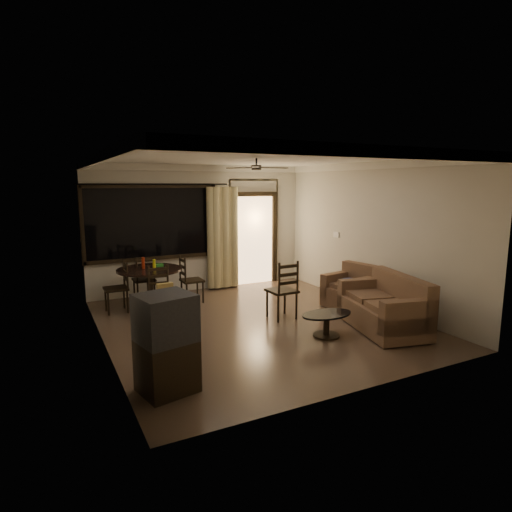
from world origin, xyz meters
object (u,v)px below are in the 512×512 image
dining_chair_south (162,303)px  dining_chair_north (144,288)px  armchair (351,290)px  dining_chair_west (117,297)px  coffee_table (327,321)px  dining_table (150,277)px  tv_cabinet (166,343)px  side_chair (282,301)px  dining_chair_east (192,289)px  sofa (386,308)px

dining_chair_south → dining_chair_north: bearing=90.0°
armchair → dining_chair_west: bearing=147.3°
dining_chair_south → coffee_table: bearing=-44.2°
dining_chair_north → armchair: (3.51, -2.26, 0.06)m
dining_table → dining_chair_north: 0.61m
dining_chair_west → dining_chair_north: bearing=129.1°
dining_chair_north → tv_cabinet: size_ratio=0.82×
side_chair → dining_chair_east: bearing=-59.9°
armchair → coffee_table: size_ratio=1.10×
coffee_table → dining_chair_west: bearing=133.5°
dining_chair_east → dining_chair_north: size_ratio=1.00×
tv_cabinet → coffee_table: bearing=0.9°
dining_chair_north → armchair: dining_chair_north is taller
dining_chair_east → sofa: bearing=-142.6°
dining_chair_north → sofa: (3.18, -3.54, 0.07)m
coffee_table → dining_chair_east: bearing=113.6°
dining_chair_east → dining_chair_west: bearing=90.0°
dining_table → armchair: dining_table is taller
coffee_table → side_chair: 1.14m
tv_cabinet → armchair: (4.15, 1.76, -0.24)m
armchair → coffee_table: armchair is taller
dining_chair_north → coffee_table: (2.09, -3.38, -0.03)m
dining_chair_east → side_chair: (1.10, -1.75, 0.03)m
coffee_table → armchair: bearing=38.4°
dining_chair_north → dining_chair_east: bearing=148.7°
dining_chair_west → coffee_table: dining_chair_west is taller
dining_table → dining_chair_south: dining_table is taller
dining_table → side_chair: 2.63m
sofa → dining_chair_south: bearing=159.4°
armchair → dining_chair_south: bearing=155.9°
dining_table → dining_chair_east: (0.84, 0.00, -0.33)m
dining_table → armchair: (3.51, -1.75, -0.27)m
armchair → dining_chair_east: bearing=136.9°
dining_chair_south → side_chair: bearing=-24.9°
side_chair → armchair: bearing=177.9°
dining_chair_west → sofa: dining_chair_west is taller
dining_chair_west → side_chair: size_ratio=0.90×
dining_chair_north → armchair: bearing=147.1°
dining_chair_south → side_chair: side_chair is taller
armchair → coffee_table: 1.81m
dining_chair_north → side_chair: bearing=130.5°
dining_table → dining_chair_east: 0.90m
dining_chair_east → dining_chair_south: bearing=135.7°
dining_chair_west → dining_chair_east: size_ratio=1.00×
armchair → coffee_table: bearing=-151.4°
dining_chair_east → dining_chair_north: bearing=58.7°
dining_chair_west → dining_chair_south: 1.06m
dining_chair_west → dining_chair_south: bearing=36.3°
dining_table → armchair: bearing=-26.5°
tv_cabinet → dining_table: bearing=67.5°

